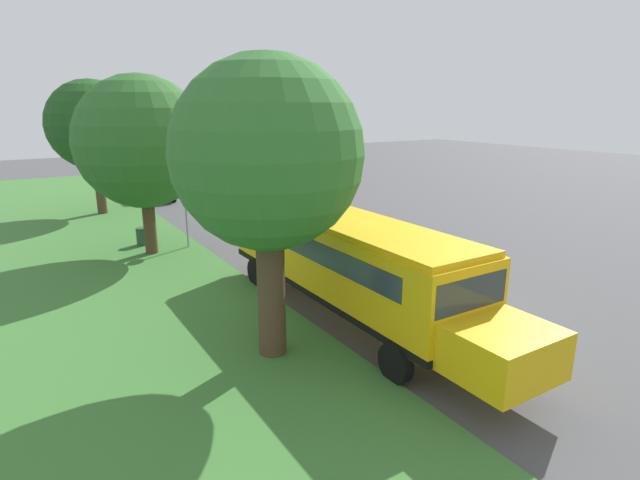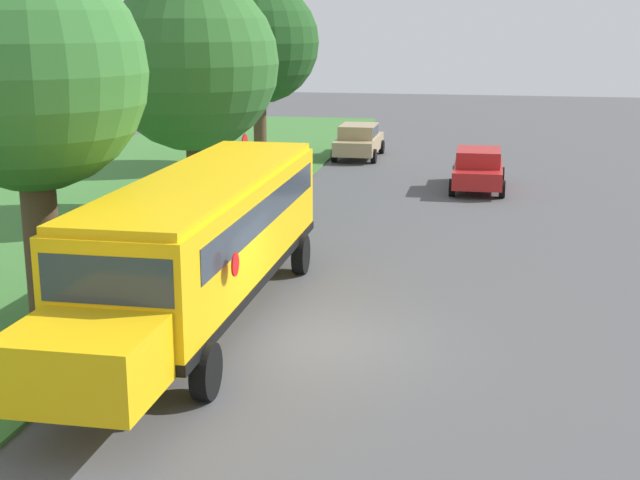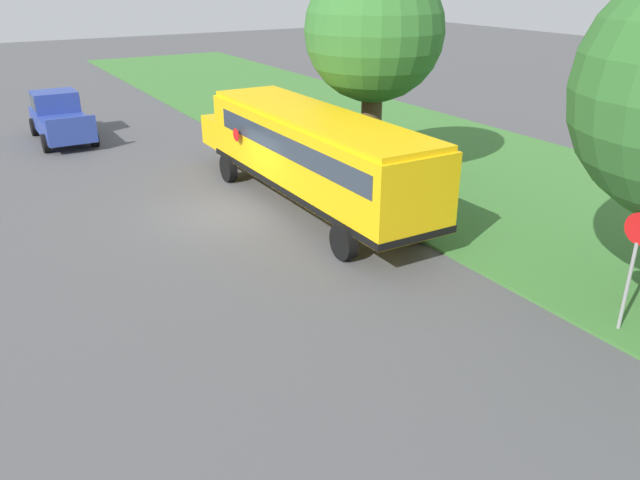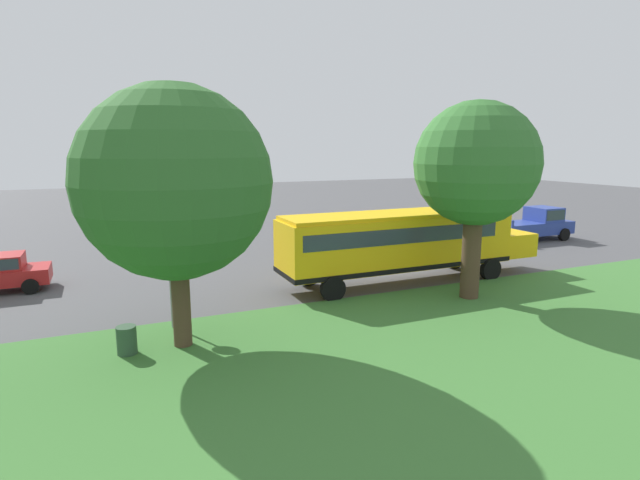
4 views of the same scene
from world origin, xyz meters
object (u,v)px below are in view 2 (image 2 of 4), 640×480
car_tan_middle (359,139)px  oak_tree_beside_bus (32,73)px  school_bus (204,234)px  oak_tree_far_end (260,42)px  car_red_nearest (478,167)px  trash_bin (210,193)px  oak_tree_roadside_mid (193,65)px  stop_sign (245,165)px

car_tan_middle → oak_tree_beside_bus: oak_tree_beside_bus is taller
school_bus → oak_tree_far_end: size_ratio=1.57×
car_red_nearest → trash_bin: 10.28m
school_bus → trash_bin: size_ratio=13.80×
oak_tree_beside_bus → oak_tree_far_end: (-0.90, 21.34, 0.02)m
trash_bin → car_tan_middle: bearing=73.4°
oak_tree_roadside_mid → trash_bin: 4.74m
car_tan_middle → oak_tree_beside_bus: size_ratio=0.57×
oak_tree_far_end → trash_bin: oak_tree_far_end is taller
school_bus → trash_bin: 12.24m
oak_tree_far_end → stop_sign: (2.06, -10.09, -3.62)m
car_tan_middle → trash_bin: bearing=-106.6°
oak_tree_roadside_mid → trash_bin: size_ratio=8.61×
car_red_nearest → oak_tree_roadside_mid: (-9.01, -6.37, 4.03)m
oak_tree_beside_bus → stop_sign: bearing=84.1°
car_red_nearest → trash_bin: (-9.10, -4.76, -0.43)m
stop_sign → oak_tree_far_end: bearing=101.5°
oak_tree_roadside_mid → trash_bin: (-0.10, 1.61, -4.46)m
stop_sign → oak_tree_beside_bus: bearing=-95.9°
oak_tree_roadside_mid → school_bus: bearing=-70.7°
car_tan_middle → trash_bin: car_tan_middle is taller
oak_tree_far_end → stop_sign: oak_tree_far_end is taller
school_bus → car_red_nearest: (5.51, 16.37, -1.05)m
oak_tree_beside_bus → oak_tree_far_end: oak_tree_far_end is taller
school_bus → oak_tree_far_end: (-3.95, 20.20, 3.43)m
car_red_nearest → oak_tree_far_end: bearing=157.9°
oak_tree_beside_bus → trash_bin: size_ratio=8.55×
oak_tree_beside_bus → trash_bin: oak_tree_beside_bus is taller
stop_sign → car_tan_middle: bearing=82.3°
oak_tree_beside_bus → stop_sign: (1.15, 11.25, -3.60)m
car_tan_middle → stop_sign: 13.38m
oak_tree_roadside_mid → trash_bin: bearing=93.4°
stop_sign → trash_bin: bearing=138.8°
car_tan_middle → trash_bin: (-3.50, -11.74, -0.43)m
car_tan_middle → oak_tree_roadside_mid: 14.35m
trash_bin → oak_tree_beside_bus: bearing=-87.5°
school_bus → oak_tree_roadside_mid: bearing=109.3°
school_bus → trash_bin: school_bus is taller
car_tan_middle → stop_sign: stop_sign is taller
oak_tree_far_end → trash_bin: (0.35, -8.60, -4.90)m
school_bus → oak_tree_roadside_mid: (-3.50, 9.99, 2.98)m
oak_tree_far_end → stop_sign: 10.91m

